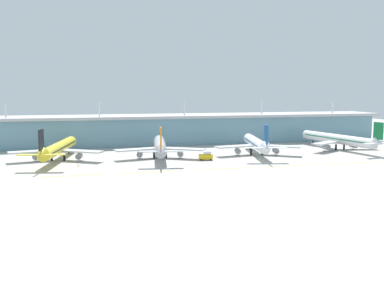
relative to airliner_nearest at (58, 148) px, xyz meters
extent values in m
plane|color=#A8A59E|center=(78.82, -38.03, -6.45)|extent=(600.00, 600.00, 0.00)
cube|color=#6693A8|center=(78.82, 57.02, 2.47)|extent=(280.00, 28.00, 17.85)
cube|color=#B2B2B7|center=(78.82, 57.02, 12.30)|extent=(288.00, 34.00, 1.80)
cylinder|color=silver|center=(-33.18, 51.42, 17.70)|extent=(0.90, 0.90, 9.00)
cylinder|color=silver|center=(22.82, 51.42, 17.70)|extent=(0.90, 0.90, 9.00)
cylinder|color=silver|center=(78.82, 51.42, 17.70)|extent=(0.90, 0.90, 9.00)
cylinder|color=silver|center=(134.82, 51.42, 17.70)|extent=(0.90, 0.90, 9.00)
cylinder|color=silver|center=(190.82, 51.42, 17.70)|extent=(0.90, 0.90, 9.00)
cylinder|color=yellow|center=(0.28, 1.48, 0.05)|extent=(16.38, 58.02, 5.80)
cone|color=yellow|center=(5.99, 31.92, 0.05)|extent=(6.15, 4.95, 5.51)
cone|color=yellow|center=(-5.61, -29.94, 1.25)|extent=(6.07, 7.42, 5.72)
cube|color=black|center=(-5.43, -28.96, 7.70)|extent=(1.87, 6.42, 9.50)
cube|color=yellow|center=(-10.93, -28.44, 1.05)|extent=(10.42, 4.99, 0.36)
cube|color=yellow|center=(-0.12, -30.46, 1.05)|extent=(10.42, 4.99, 0.36)
cube|color=#B7BABF|center=(-12.33, -0.65, -1.26)|extent=(24.87, 11.40, 0.70)
cylinder|color=gray|center=(-10.89, 0.54, -4.05)|extent=(3.97, 5.01, 3.20)
cube|color=#B7BABF|center=(11.26, -5.08, -1.26)|extent=(23.88, 18.66, 0.70)
cylinder|color=gray|center=(10.34, -3.44, -4.05)|extent=(3.97, 5.01, 3.20)
cylinder|color=black|center=(4.28, 22.84, -4.65)|extent=(0.70, 0.70, 3.60)
cylinder|color=black|center=(-3.42, -0.88, -4.65)|extent=(1.10, 1.10, 3.60)
cylinder|color=black|center=(2.87, -2.06, -4.65)|extent=(1.10, 1.10, 3.60)
cube|color=black|center=(0.28, 1.48, 0.45)|extent=(15.35, 52.33, 0.60)
cylinder|color=#ADB2BC|center=(52.72, -3.15, 0.05)|extent=(13.94, 54.36, 5.80)
cone|color=#ADB2BC|center=(57.12, 25.56, 0.05)|extent=(6.05, 4.79, 5.51)
cone|color=#ADB2BC|center=(48.16, -32.86, 1.25)|extent=(5.88, 7.30, 5.72)
cube|color=orange|center=(48.31, -31.87, 7.70)|extent=(1.66, 6.43, 9.50)
cube|color=#ADB2BC|center=(42.80, -31.53, 1.05)|extent=(10.37, 4.68, 0.36)
cube|color=#ADB2BC|center=(53.67, -33.20, 1.05)|extent=(10.37, 4.68, 0.36)
cube|color=#B7BABF|center=(40.18, -5.71, -1.26)|extent=(24.92, 12.13, 0.70)
cylinder|color=gray|center=(41.59, -4.46, -4.05)|extent=(3.85, 4.93, 3.20)
cube|color=#B7BABF|center=(63.91, -9.35, -1.26)|extent=(24.11, 18.11, 0.70)
cylinder|color=gray|center=(62.94, -7.74, -4.05)|extent=(3.85, 4.93, 3.20)
cylinder|color=black|center=(55.79, 16.90, -4.65)|extent=(0.70, 0.70, 3.60)
cylinder|color=black|center=(49.10, -5.63, -4.65)|extent=(1.10, 1.10, 3.60)
cylinder|color=black|center=(55.42, -6.60, -4.65)|extent=(1.10, 1.10, 3.60)
cube|color=orange|center=(52.72, -3.15, 0.45)|extent=(13.16, 49.02, 0.60)
cylinder|color=white|center=(107.75, -4.38, 0.05)|extent=(16.05, 50.76, 5.80)
cone|color=white|center=(113.35, 22.36, 0.05)|extent=(6.21, 5.04, 5.51)
cone|color=white|center=(101.95, -32.11, 1.25)|extent=(6.18, 7.50, 5.72)
cube|color=#19519E|center=(102.15, -31.13, 7.70)|extent=(2.00, 6.41, 9.50)
cube|color=white|center=(96.67, -30.49, 1.05)|extent=(10.44, 5.18, 0.36)
cube|color=white|center=(107.44, -32.74, 1.05)|extent=(10.44, 5.18, 0.36)
cube|color=#B7BABF|center=(95.10, -6.26, -1.26)|extent=(24.82, 10.93, 0.70)
cylinder|color=gray|center=(96.57, -5.09, -4.05)|extent=(4.05, 5.06, 3.20)
cube|color=#B7BABF|center=(118.59, -11.17, -1.26)|extent=(23.72, 19.01, 0.70)
cylinder|color=gray|center=(117.71, -9.52, -4.05)|extent=(4.05, 5.06, 3.20)
cylinder|color=black|center=(111.64, 14.21, -4.65)|extent=(0.70, 0.70, 3.60)
cylinder|color=black|center=(104.01, -6.67, -4.65)|extent=(1.10, 1.10, 3.60)
cylinder|color=black|center=(110.27, -7.98, -4.65)|extent=(1.10, 1.10, 3.60)
cube|color=#19519E|center=(107.75, -4.38, 0.45)|extent=(15.05, 45.81, 0.60)
cylinder|color=silver|center=(164.23, 2.85, 0.05)|extent=(15.61, 59.41, 5.80)
cone|color=silver|center=(158.95, 34.04, 0.05)|extent=(6.10, 4.86, 5.51)
cone|color=silver|center=(169.68, -29.33, 1.25)|extent=(5.97, 7.36, 5.72)
cube|color=#146B38|center=(169.51, -28.35, 7.70)|extent=(1.76, 6.43, 9.50)
cube|color=silver|center=(164.18, -29.76, 1.05)|extent=(10.39, 4.82, 0.36)
cube|color=#B7BABF|center=(153.14, -3.52, -1.26)|extent=(24.00, 18.37, 0.70)
cylinder|color=gray|center=(154.08, -1.90, -4.05)|extent=(3.91, 4.97, 3.20)
cube|color=#B7BABF|center=(176.80, 0.49, -1.26)|extent=(24.90, 11.79, 0.70)
cylinder|color=gray|center=(175.38, 1.71, -4.05)|extent=(3.91, 4.97, 3.20)
cylinder|color=black|center=(160.52, 24.76, -4.65)|extent=(0.70, 0.70, 3.60)
cylinder|color=black|center=(161.58, -0.64, -4.65)|extent=(1.10, 1.10, 3.60)
cylinder|color=black|center=(167.89, 0.42, -4.65)|extent=(1.10, 1.10, 3.60)
cube|color=#146B38|center=(164.23, 2.85, 0.45)|extent=(14.66, 53.57, 0.60)
cube|color=yellow|center=(7.82, -43.91, -6.43)|extent=(28.00, 0.70, 0.04)
cube|color=yellow|center=(41.82, -43.91, -6.43)|extent=(28.00, 0.70, 0.04)
cube|color=yellow|center=(75.82, -43.91, -6.43)|extent=(28.00, 0.70, 0.04)
cube|color=yellow|center=(109.82, -43.91, -6.43)|extent=(28.00, 0.70, 0.04)
cube|color=yellow|center=(143.82, -43.91, -6.43)|extent=(28.00, 0.70, 0.04)
cube|color=gold|center=(74.40, -17.67, -4.70)|extent=(7.54, 3.81, 2.60)
cylinder|color=silver|center=(75.19, -17.80, -2.50)|extent=(4.29, 2.66, 2.00)
cylinder|color=black|center=(71.72, -18.38, -6.00)|extent=(0.95, 0.50, 0.90)
cylinder|color=black|center=(72.12, -16.08, -6.00)|extent=(0.95, 0.50, 0.90)
cylinder|color=black|center=(76.68, -19.26, -6.00)|extent=(0.95, 0.50, 0.90)
cylinder|color=black|center=(77.09, -16.95, -6.00)|extent=(0.95, 0.50, 0.90)
cube|color=silver|center=(75.86, -14.05, -5.20)|extent=(4.00, 2.95, 1.60)
cube|color=silver|center=(75.86, -14.05, -4.05)|extent=(3.67, 2.82, 0.16)
cylinder|color=black|center=(77.32, -13.74, -6.00)|extent=(0.97, 0.64, 0.90)
cylinder|color=black|center=(76.76, -15.25, -6.00)|extent=(0.97, 0.64, 0.90)
cylinder|color=black|center=(74.96, -12.85, -6.00)|extent=(0.97, 0.64, 0.90)
cylinder|color=black|center=(74.40, -14.37, -6.00)|extent=(0.97, 0.64, 0.90)
cone|color=orange|center=(-5.44, -18.80, -6.10)|extent=(0.56, 0.56, 0.70)
cone|color=orange|center=(10.08, -17.71, -6.10)|extent=(0.56, 0.56, 0.70)
cone|color=orange|center=(10.00, -21.44, -6.10)|extent=(0.56, 0.56, 0.70)
camera|label=1|loc=(14.20, -229.65, 29.47)|focal=40.03mm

